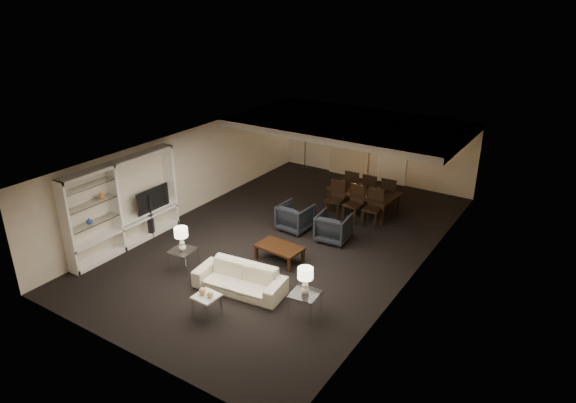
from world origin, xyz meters
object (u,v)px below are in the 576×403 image
at_px(floor_speaker, 150,216).
at_px(marble_table, 207,305).
at_px(pendant_light, 358,141).
at_px(television, 150,198).
at_px(chair_fl, 354,186).
at_px(side_table_right, 305,304).
at_px(table_lamp_left, 182,239).
at_px(chair_fm, 372,190).
at_px(vase_blue, 89,221).
at_px(side_table_left, 183,260).
at_px(chair_fr, 390,194).
at_px(armchair_right, 333,227).
at_px(floor_lamp, 305,145).
at_px(vase_amber, 101,195).
at_px(chair_nr, 372,208).
at_px(coffee_table, 279,253).
at_px(chair_nm, 353,204).
at_px(dining_table, 362,202).
at_px(armchair_left, 295,217).
at_px(sofa, 240,279).
at_px(chair_nl, 335,199).
at_px(table_lamp_right, 305,281).

bearing_deg(floor_speaker, marble_table, -51.43).
xyz_separation_m(pendant_light, television, (-3.58, -5.25, -0.86)).
height_order(television, chair_fl, television).
height_order(side_table_right, table_lamp_left, table_lamp_left).
distance_m(pendant_light, chair_fm, 1.54).
xyz_separation_m(marble_table, floor_speaker, (-3.66, 1.93, 0.38)).
bearing_deg(vase_blue, floor_speaker, 86.44).
bearing_deg(side_table_left, chair_fr, 65.16).
bearing_deg(armchair_right, side_table_left, 49.46).
height_order(marble_table, chair_fm, chair_fm).
height_order(floor_speaker, floor_lamp, floor_lamp).
xyz_separation_m(vase_amber, chair_nr, (4.85, 5.21, -1.12)).
bearing_deg(coffee_table, chair_nm, 81.19).
bearing_deg(vase_amber, table_lamp_left, 13.60).
xyz_separation_m(pendant_light, armchair_right, (0.76, -2.91, -1.54)).
distance_m(armchair_right, chair_nm, 1.42).
relative_size(vase_blue, dining_table, 0.08).
height_order(floor_speaker, chair_fl, floor_speaker).
bearing_deg(chair_fm, dining_table, 91.61).
bearing_deg(armchair_left, floor_speaker, 42.37).
relative_size(vase_blue, vase_amber, 0.90).
height_order(side_table_left, television, television).
bearing_deg(chair_fr, pendant_light, -11.78).
bearing_deg(chair_nr, chair_fr, 89.69).
relative_size(pendant_light, vase_blue, 3.25).
relative_size(vase_amber, chair_fm, 0.17).
height_order(sofa, armchair_right, armchair_right).
bearing_deg(table_lamp_left, vase_amber, -166.40).
height_order(side_table_left, chair_nl, chair_nl).
relative_size(armchair_right, side_table_right, 1.49).
relative_size(armchair_right, chair_nm, 0.80).
bearing_deg(pendant_light, armchair_left, -98.56).
bearing_deg(dining_table, side_table_right, -71.65).
height_order(vase_amber, chair_fr, vase_amber).
bearing_deg(marble_table, chair_fm, 86.12).
distance_m(armchair_left, chair_fr, 3.19).
relative_size(armchair_left, chair_nr, 0.80).
bearing_deg(sofa, armchair_right, 72.96).
distance_m(armchair_left, floor_lamp, 5.25).
height_order(marble_table, vase_blue, vase_blue).
distance_m(table_lamp_left, chair_fm, 6.40).
height_order(floor_speaker, chair_fm, floor_speaker).
distance_m(table_lamp_left, floor_lamp, 8.03).
bearing_deg(marble_table, coffee_table, 90.00).
bearing_deg(armchair_left, marble_table, 101.20).
bearing_deg(chair_fm, side_table_right, 103.08).
height_order(side_table_right, chair_nr, chair_nr).
distance_m(table_lamp_right, chair_nm, 4.87).
distance_m(side_table_left, television, 2.40).
xyz_separation_m(armchair_right, marble_table, (-0.60, -4.40, -0.15)).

